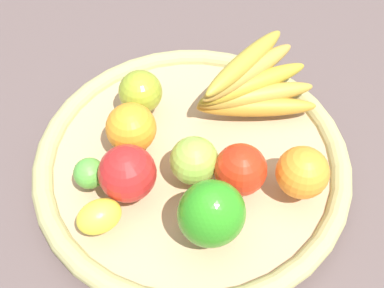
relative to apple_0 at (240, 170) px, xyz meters
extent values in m
plane|color=#564643|center=(0.08, 0.03, -0.08)|extent=(2.40, 2.40, 0.00)
cylinder|color=tan|center=(0.08, 0.03, -0.07)|extent=(0.46, 0.46, 0.03)
torus|color=tan|center=(0.08, 0.03, -0.05)|extent=(0.48, 0.48, 0.03)
sphere|color=red|center=(0.00, 0.00, 0.00)|extent=(0.09, 0.09, 0.07)
sphere|color=red|center=(0.07, 0.14, 0.00)|extent=(0.11, 0.11, 0.08)
sphere|color=orange|center=(-0.04, -0.07, 0.00)|extent=(0.10, 0.10, 0.07)
sphere|color=olive|center=(0.20, 0.06, 0.00)|extent=(0.10, 0.10, 0.07)
sphere|color=orange|center=(0.14, 0.10, 0.00)|extent=(0.10, 0.10, 0.07)
ellipsoid|color=#BA872C|center=(0.10, -0.09, -0.02)|extent=(0.11, 0.18, 0.03)
ellipsoid|color=#B38E36|center=(0.11, -0.10, -0.01)|extent=(0.08, 0.19, 0.03)
ellipsoid|color=#B0982C|center=(0.13, -0.10, 0.01)|extent=(0.04, 0.19, 0.03)
ellipsoid|color=#B6903C|center=(0.14, -0.10, 0.02)|extent=(0.07, 0.19, 0.03)
ellipsoid|color=#AB9230|center=(0.15, -0.10, 0.03)|extent=(0.10, 0.19, 0.03)
sphere|color=#54A73B|center=(0.10, 0.18, -0.01)|extent=(0.06, 0.06, 0.04)
ellipsoid|color=#2D911C|center=(-0.05, 0.07, 0.01)|extent=(0.10, 0.11, 0.10)
sphere|color=#8EB642|center=(0.04, 0.05, 0.00)|extent=(0.07, 0.07, 0.07)
ellipsoid|color=yellow|center=(0.03, 0.20, -0.01)|extent=(0.04, 0.06, 0.04)
camera|label=1|loc=(-0.29, 0.23, 0.53)|focal=43.66mm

